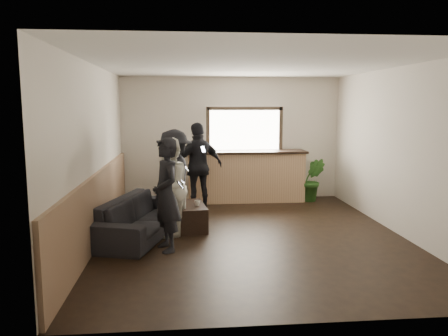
{
  "coord_description": "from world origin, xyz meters",
  "views": [
    {
      "loc": [
        -1.1,
        -6.99,
        2.15
      ],
      "look_at": [
        -0.41,
        0.4,
        1.09
      ],
      "focal_mm": 35.0,
      "sensor_mm": 36.0,
      "label": 1
    }
  ],
  "objects": [
    {
      "name": "ground",
      "position": [
        0.0,
        0.0,
        0.0
      ],
      "size": [
        5.0,
        6.0,
        0.01
      ],
      "primitive_type": "cube",
      "color": "black"
    },
    {
      "name": "coffee_table",
      "position": [
        -1.01,
        0.55,
        0.21
      ],
      "size": [
        0.64,
        1.01,
        0.43
      ],
      "primitive_type": "cube",
      "rotation": [
        0.0,
        0.0,
        0.11
      ],
      "color": "black",
      "rests_on": "ground"
    },
    {
      "name": "cup_b",
      "position": [
        -0.87,
        0.44,
        0.47
      ],
      "size": [
        0.11,
        0.11,
        0.09
      ],
      "primitive_type": "imported",
      "rotation": [
        0.0,
        0.0,
        3.06
      ],
      "color": "silver",
      "rests_on": "coffee_table"
    },
    {
      "name": "person_d",
      "position": [
        -0.79,
        1.95,
        0.91
      ],
      "size": [
        1.15,
        0.83,
        1.82
      ],
      "rotation": [
        0.0,
        0.0,
        -2.74
      ],
      "color": "black",
      "rests_on": "ground"
    },
    {
      "name": "sofa",
      "position": [
        -1.81,
        0.15,
        0.32
      ],
      "size": [
        1.47,
        2.38,
        0.65
      ],
      "primitive_type": "imported",
      "rotation": [
        0.0,
        0.0,
        1.28
      ],
      "color": "black",
      "rests_on": "ground"
    },
    {
      "name": "cup_a",
      "position": [
        -1.17,
        0.72,
        0.47
      ],
      "size": [
        0.16,
        0.16,
        0.09
      ],
      "primitive_type": "imported",
      "rotation": [
        0.0,
        0.0,
        2.57
      ],
      "color": "silver",
      "rests_on": "coffee_table"
    },
    {
      "name": "person_b",
      "position": [
        -1.35,
        0.12,
        0.82
      ],
      "size": [
        0.8,
        0.92,
        1.64
      ],
      "rotation": [
        0.0,
        0.0,
        -1.82
      ],
      "color": "beige",
      "rests_on": "ground"
    },
    {
      "name": "bar_counter",
      "position": [
        0.3,
        2.7,
        0.64
      ],
      "size": [
        2.7,
        0.68,
        2.13
      ],
      "color": "tan",
      "rests_on": "ground"
    },
    {
      "name": "room_shell",
      "position": [
        -0.74,
        0.0,
        1.47
      ],
      "size": [
        5.01,
        6.01,
        2.8
      ],
      "color": "silver",
      "rests_on": "ground"
    },
    {
      "name": "potted_plant",
      "position": [
        1.79,
        2.5,
        0.49
      ],
      "size": [
        0.63,
        0.55,
        0.99
      ],
      "primitive_type": "imported",
      "rotation": [
        0.0,
        0.0,
        -0.23
      ],
      "color": "#2D6623",
      "rests_on": "ground"
    },
    {
      "name": "person_a",
      "position": [
        -1.36,
        -0.61,
        0.85
      ],
      "size": [
        0.6,
        0.72,
        1.69
      ],
      "rotation": [
        0.0,
        0.0,
        -1.21
      ],
      "color": "black",
      "rests_on": "ground"
    },
    {
      "name": "person_c",
      "position": [
        -1.27,
        0.86,
        0.87
      ],
      "size": [
        0.86,
        1.23,
        1.74
      ],
      "rotation": [
        0.0,
        0.0,
        -1.78
      ],
      "color": "black",
      "rests_on": "ground"
    }
  ]
}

